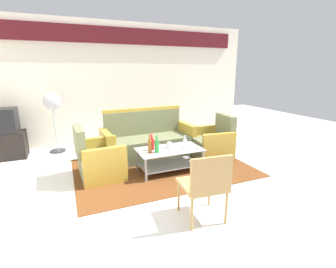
{
  "coord_description": "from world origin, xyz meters",
  "views": [
    {
      "loc": [
        -1.4,
        -3.0,
        1.72
      ],
      "look_at": [
        0.19,
        0.76,
        0.65
      ],
      "focal_mm": 26.35,
      "sensor_mm": 36.0,
      "label": 1
    }
  ],
  "objects_px": {
    "bottle_clear": "(185,143)",
    "cup": "(169,145)",
    "tv_stand": "(4,146)",
    "wicker_chair": "(206,182)",
    "coffee_table": "(170,157)",
    "pedestal_fan": "(53,105)",
    "armchair_right": "(212,144)",
    "couch": "(148,142)",
    "bottle_red": "(152,144)",
    "armchair_left": "(99,161)",
    "bottle_green": "(157,146)",
    "bottle_brown": "(150,146)"
  },
  "relations": [
    {
      "from": "coffee_table",
      "to": "couch",
      "type": "bearing_deg",
      "value": 97.03
    },
    {
      "from": "armchair_right",
      "to": "bottle_green",
      "type": "bearing_deg",
      "value": 110.93
    },
    {
      "from": "bottle_green",
      "to": "bottle_brown",
      "type": "bearing_deg",
      "value": 161.77
    },
    {
      "from": "couch",
      "to": "bottle_red",
      "type": "xyz_separation_m",
      "value": [
        -0.19,
        -0.77,
        0.2
      ]
    },
    {
      "from": "armchair_left",
      "to": "cup",
      "type": "bearing_deg",
      "value": 79.08
    },
    {
      "from": "bottle_green",
      "to": "wicker_chair",
      "type": "bearing_deg",
      "value": -87.49
    },
    {
      "from": "armchair_left",
      "to": "bottle_green",
      "type": "xyz_separation_m",
      "value": [
        0.88,
        -0.32,
        0.23
      ]
    },
    {
      "from": "coffee_table",
      "to": "pedestal_fan",
      "type": "distance_m",
      "value": 2.75
    },
    {
      "from": "bottle_red",
      "to": "wicker_chair",
      "type": "xyz_separation_m",
      "value": [
        0.09,
        -1.58,
        -0.02
      ]
    },
    {
      "from": "couch",
      "to": "bottle_red",
      "type": "relative_size",
      "value": 6.81
    },
    {
      "from": "armchair_left",
      "to": "coffee_table",
      "type": "xyz_separation_m",
      "value": [
        1.15,
        -0.23,
        -0.02
      ]
    },
    {
      "from": "bottle_clear",
      "to": "pedestal_fan",
      "type": "height_order",
      "value": "pedestal_fan"
    },
    {
      "from": "bottle_brown",
      "to": "tv_stand",
      "type": "distance_m",
      "value": 3.09
    },
    {
      "from": "cup",
      "to": "wicker_chair",
      "type": "relative_size",
      "value": 0.12
    },
    {
      "from": "armchair_left",
      "to": "tv_stand",
      "type": "distance_m",
      "value": 2.31
    },
    {
      "from": "pedestal_fan",
      "to": "couch",
      "type": "bearing_deg",
      "value": -32.64
    },
    {
      "from": "bottle_red",
      "to": "wicker_chair",
      "type": "bearing_deg",
      "value": -86.75
    },
    {
      "from": "pedestal_fan",
      "to": "bottle_red",
      "type": "bearing_deg",
      "value": -50.82
    },
    {
      "from": "coffee_table",
      "to": "bottle_clear",
      "type": "bearing_deg",
      "value": -15.67
    },
    {
      "from": "couch",
      "to": "bottle_red",
      "type": "bearing_deg",
      "value": 73.86
    },
    {
      "from": "coffee_table",
      "to": "tv_stand",
      "type": "height_order",
      "value": "tv_stand"
    },
    {
      "from": "couch",
      "to": "armchair_left",
      "type": "height_order",
      "value": "couch"
    },
    {
      "from": "bottle_brown",
      "to": "bottle_red",
      "type": "bearing_deg",
      "value": 58.16
    },
    {
      "from": "bottle_clear",
      "to": "cup",
      "type": "relative_size",
      "value": 2.32
    },
    {
      "from": "armchair_left",
      "to": "bottle_red",
      "type": "bearing_deg",
      "value": 77.06
    },
    {
      "from": "bottle_green",
      "to": "cup",
      "type": "xyz_separation_m",
      "value": [
        0.29,
        0.15,
        -0.06
      ]
    },
    {
      "from": "bottle_clear",
      "to": "pedestal_fan",
      "type": "xyz_separation_m",
      "value": [
        -2.06,
        2.0,
        0.51
      ]
    },
    {
      "from": "armchair_left",
      "to": "bottle_brown",
      "type": "bearing_deg",
      "value": 67.07
    },
    {
      "from": "bottle_green",
      "to": "wicker_chair",
      "type": "xyz_separation_m",
      "value": [
        0.06,
        -1.41,
        -0.03
      ]
    },
    {
      "from": "bottle_red",
      "to": "tv_stand",
      "type": "distance_m",
      "value": 3.07
    },
    {
      "from": "pedestal_fan",
      "to": "armchair_left",
      "type": "bearing_deg",
      "value": -68.95
    },
    {
      "from": "armchair_right",
      "to": "wicker_chair",
      "type": "bearing_deg",
      "value": 149.57
    },
    {
      "from": "armchair_left",
      "to": "bottle_brown",
      "type": "height_order",
      "value": "armchair_left"
    },
    {
      "from": "couch",
      "to": "wicker_chair",
      "type": "height_order",
      "value": "couch"
    },
    {
      "from": "tv_stand",
      "to": "wicker_chair",
      "type": "relative_size",
      "value": 0.95
    },
    {
      "from": "bottle_brown",
      "to": "bottle_red",
      "type": "height_order",
      "value": "bottle_brown"
    },
    {
      "from": "bottle_red",
      "to": "bottle_green",
      "type": "bearing_deg",
      "value": -80.6
    },
    {
      "from": "couch",
      "to": "bottle_red",
      "type": "distance_m",
      "value": 0.81
    },
    {
      "from": "couch",
      "to": "bottle_clear",
      "type": "distance_m",
      "value": 1.0
    },
    {
      "from": "coffee_table",
      "to": "wicker_chair",
      "type": "bearing_deg",
      "value": -97.66
    },
    {
      "from": "armchair_right",
      "to": "wicker_chair",
      "type": "relative_size",
      "value": 1.01
    },
    {
      "from": "armchair_left",
      "to": "bottle_red",
      "type": "xyz_separation_m",
      "value": [
        0.86,
        -0.15,
        0.22
      ]
    },
    {
      "from": "cup",
      "to": "pedestal_fan",
      "type": "distance_m",
      "value": 2.67
    },
    {
      "from": "couch",
      "to": "bottle_green",
      "type": "height_order",
      "value": "couch"
    },
    {
      "from": "cup",
      "to": "pedestal_fan",
      "type": "bearing_deg",
      "value": 134.32
    },
    {
      "from": "armchair_left",
      "to": "coffee_table",
      "type": "bearing_deg",
      "value": 75.9
    },
    {
      "from": "tv_stand",
      "to": "bottle_brown",
      "type": "bearing_deg",
      "value": -38.99
    },
    {
      "from": "armchair_right",
      "to": "cup",
      "type": "bearing_deg",
      "value": 107.36
    },
    {
      "from": "tv_stand",
      "to": "pedestal_fan",
      "type": "bearing_deg",
      "value": 2.97
    },
    {
      "from": "coffee_table",
      "to": "pedestal_fan",
      "type": "bearing_deg",
      "value": 133.03
    }
  ]
}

